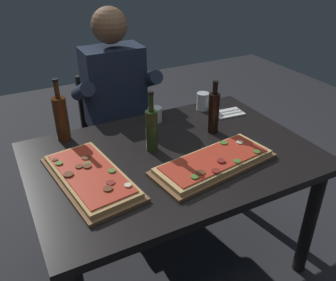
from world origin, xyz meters
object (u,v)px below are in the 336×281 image
(tumbler_near_camera, at_px, (203,102))
(dining_table, at_px, (173,169))
(pizza_rectangular_front, at_px, (214,162))
(tumbler_far_side, at_px, (155,114))
(pizza_rectangular_left, at_px, (91,177))
(seated_diner, at_px, (117,102))
(wine_bottle_dark, at_px, (152,128))
(vinegar_bottle_green, at_px, (214,112))
(diner_chair, at_px, (114,129))
(oil_bottle_amber, at_px, (61,118))

(tumbler_near_camera, bearing_deg, dining_table, -137.40)
(pizza_rectangular_front, bearing_deg, tumbler_far_side, 94.09)
(pizza_rectangular_left, bearing_deg, seated_diner, 61.82)
(wine_bottle_dark, height_order, vinegar_bottle_green, wine_bottle_dark)
(tumbler_far_side, bearing_deg, tumbler_near_camera, 2.29)
(tumbler_far_side, relative_size, seated_diner, 0.06)
(seated_diner, bearing_deg, pizza_rectangular_front, -81.57)
(vinegar_bottle_green, xyz_separation_m, diner_chair, (-0.32, 0.75, -0.37))
(wine_bottle_dark, relative_size, tumbler_near_camera, 2.91)
(oil_bottle_amber, distance_m, seated_diner, 0.56)
(oil_bottle_amber, relative_size, tumbler_far_side, 3.94)
(pizza_rectangular_front, relative_size, diner_chair, 0.73)
(dining_table, xyz_separation_m, tumbler_near_camera, (0.42, 0.38, 0.14))
(pizza_rectangular_front, height_order, oil_bottle_amber, oil_bottle_amber)
(wine_bottle_dark, distance_m, diner_chair, 0.86)
(tumbler_far_side, xyz_separation_m, seated_diner, (-0.10, 0.37, -0.04))
(pizza_rectangular_front, bearing_deg, diner_chair, 97.47)
(diner_chair, distance_m, seated_diner, 0.28)
(pizza_rectangular_left, relative_size, oil_bottle_amber, 1.74)
(tumbler_far_side, bearing_deg, seated_diner, 104.81)
(pizza_rectangular_left, distance_m, oil_bottle_amber, 0.44)
(oil_bottle_amber, xyz_separation_m, vinegar_bottle_green, (0.75, -0.29, -0.01))
(pizza_rectangular_left, height_order, tumbler_near_camera, tumbler_near_camera)
(dining_table, height_order, oil_bottle_amber, oil_bottle_amber)
(pizza_rectangular_left, relative_size, wine_bottle_dark, 1.87)
(dining_table, height_order, tumbler_far_side, tumbler_far_side)
(oil_bottle_amber, bearing_deg, dining_table, -41.92)
(pizza_rectangular_front, distance_m, vinegar_bottle_green, 0.36)
(pizza_rectangular_left, bearing_deg, tumbler_far_side, 38.25)
(pizza_rectangular_front, relative_size, seated_diner, 0.48)
(oil_bottle_amber, bearing_deg, diner_chair, 47.08)
(dining_table, distance_m, seated_diner, 0.74)
(wine_bottle_dark, relative_size, seated_diner, 0.24)
(pizza_rectangular_front, xyz_separation_m, oil_bottle_amber, (-0.56, 0.58, 0.11))
(wine_bottle_dark, bearing_deg, pizza_rectangular_left, -161.94)
(pizza_rectangular_left, xyz_separation_m, wine_bottle_dark, (0.35, 0.12, 0.10))
(wine_bottle_dark, bearing_deg, seated_diner, 85.02)
(dining_table, distance_m, oil_bottle_amber, 0.63)
(wine_bottle_dark, height_order, tumbler_far_side, wine_bottle_dark)
(tumbler_near_camera, relative_size, seated_diner, 0.08)
(tumbler_far_side, height_order, seated_diner, seated_diner)
(pizza_rectangular_front, height_order, seated_diner, seated_diner)
(tumbler_near_camera, bearing_deg, oil_bottle_amber, 179.00)
(dining_table, bearing_deg, oil_bottle_amber, 138.08)
(pizza_rectangular_front, height_order, pizza_rectangular_left, same)
(pizza_rectangular_left, bearing_deg, diner_chair, 65.14)
(pizza_rectangular_front, xyz_separation_m, diner_chair, (-0.14, 1.04, -0.27))
(dining_table, relative_size, oil_bottle_amber, 4.16)
(dining_table, distance_m, diner_chair, 0.87)
(oil_bottle_amber, bearing_deg, pizza_rectangular_front, -46.07)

